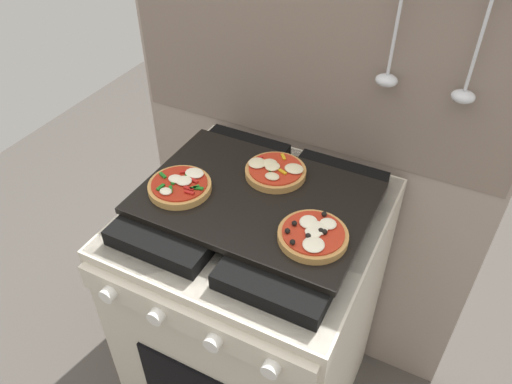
# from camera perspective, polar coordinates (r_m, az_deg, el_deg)

# --- Properties ---
(kitchen_backsplash) EXTENTS (1.10, 0.08, 1.55)m
(kitchen_backsplash) POSITION_cam_1_polar(r_m,az_deg,el_deg) (1.50, 5.84, 3.14)
(kitchen_backsplash) COLOR gray
(kitchen_backsplash) RESTS_ON ground_plane
(stove) EXTENTS (0.60, 0.64, 0.90)m
(stove) POSITION_cam_1_polar(r_m,az_deg,el_deg) (1.52, -0.03, -13.93)
(stove) COLOR beige
(stove) RESTS_ON ground_plane
(baking_tray) EXTENTS (0.54, 0.38, 0.02)m
(baking_tray) POSITION_cam_1_polar(r_m,az_deg,el_deg) (1.19, 0.00, -0.67)
(baking_tray) COLOR black
(baking_tray) RESTS_ON stove
(pizza_left) EXTENTS (0.15, 0.15, 0.03)m
(pizza_left) POSITION_cam_1_polar(r_m,az_deg,el_deg) (1.20, -8.69, 0.74)
(pizza_left) COLOR tan
(pizza_left) RESTS_ON baking_tray
(pizza_right) EXTENTS (0.15, 0.15, 0.03)m
(pizza_right) POSITION_cam_1_polar(r_m,az_deg,el_deg) (1.07, 6.59, -4.88)
(pizza_right) COLOR #C18947
(pizza_right) RESTS_ON baking_tray
(pizza_center) EXTENTS (0.15, 0.15, 0.03)m
(pizza_center) POSITION_cam_1_polar(r_m,az_deg,el_deg) (1.24, 2.22, 2.45)
(pizza_center) COLOR #C18947
(pizza_center) RESTS_ON baking_tray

